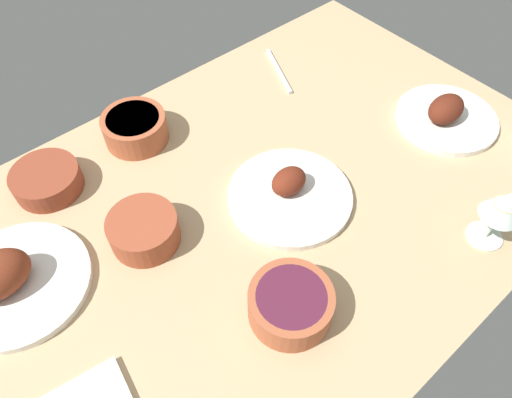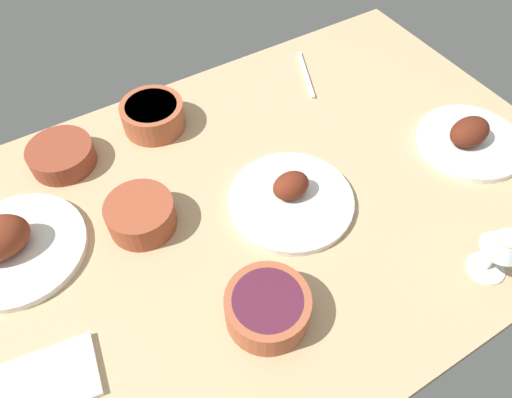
% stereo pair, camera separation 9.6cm
% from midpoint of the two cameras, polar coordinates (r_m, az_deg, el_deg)
% --- Properties ---
extents(dining_table, '(1.40, 0.90, 0.04)m').
position_cam_midpoint_polar(dining_table, '(0.99, -2.77, -1.59)').
color(dining_table, tan).
rests_on(dining_table, ground).
extents(plate_near_viewer, '(0.26, 0.26, 0.09)m').
position_cam_midpoint_polar(plate_near_viewer, '(0.98, -30.19, -8.64)').
color(plate_near_viewer, silver).
rests_on(plate_near_viewer, dining_table).
extents(plate_center_main, '(0.26, 0.26, 0.07)m').
position_cam_midpoint_polar(plate_center_main, '(0.98, 1.27, 0.49)').
color(plate_center_main, silver).
rests_on(plate_center_main, dining_table).
extents(plate_far_side, '(0.24, 0.24, 0.08)m').
position_cam_midpoint_polar(plate_far_side, '(1.20, 19.82, 9.29)').
color(plate_far_side, silver).
rests_on(plate_far_side, dining_table).
extents(bowl_soup, '(0.14, 0.14, 0.06)m').
position_cam_midpoint_polar(bowl_soup, '(1.13, -16.80, 8.12)').
color(bowl_soup, '#A35133').
rests_on(bowl_soup, dining_table).
extents(bowl_onions, '(0.15, 0.15, 0.06)m').
position_cam_midpoint_polar(bowl_onions, '(0.82, 0.79, -12.76)').
color(bowl_onions, '#A35133').
rests_on(bowl_onions, dining_table).
extents(bowl_cream, '(0.13, 0.13, 0.06)m').
position_cam_midpoint_polar(bowl_cream, '(0.94, -16.29, -3.74)').
color(bowl_cream, brown).
rests_on(bowl_cream, dining_table).
extents(bowl_pasta, '(0.14, 0.14, 0.05)m').
position_cam_midpoint_polar(bowl_pasta, '(1.10, -26.28, 1.97)').
color(bowl_pasta, brown).
rests_on(bowl_pasta, dining_table).
extents(wine_glass, '(0.08, 0.08, 0.14)m').
position_cam_midpoint_polar(wine_glass, '(0.94, 25.24, -1.02)').
color(wine_glass, silver).
rests_on(wine_glass, dining_table).
extents(fork_loose, '(0.08, 0.18, 0.01)m').
position_cam_midpoint_polar(fork_loose, '(1.29, 0.55, 15.11)').
color(fork_loose, silver).
rests_on(fork_loose, dining_table).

